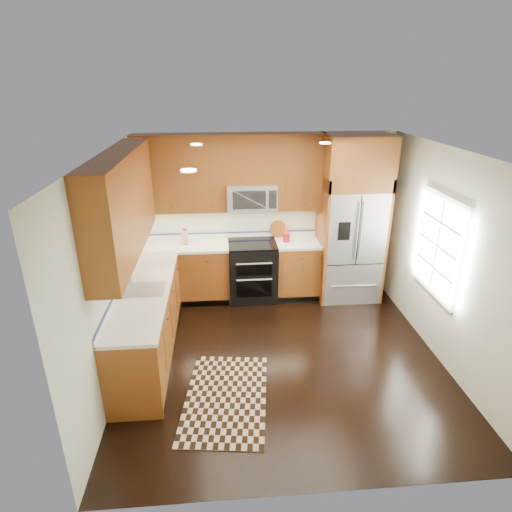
{
  "coord_description": "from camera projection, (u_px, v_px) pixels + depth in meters",
  "views": [
    {
      "loc": [
        -0.73,
        -4.58,
        3.33
      ],
      "look_at": [
        -0.29,
        0.6,
        1.17
      ],
      "focal_mm": 30.0,
      "sensor_mm": 36.0,
      "label": 1
    }
  ],
  "objects": [
    {
      "name": "ground",
      "position": [
        282.0,
        356.0,
        5.55
      ],
      "size": [
        4.0,
        4.0,
        0.0
      ],
      "primitive_type": "plane",
      "color": "black",
      "rests_on": "ground"
    },
    {
      "name": "wall_back",
      "position": [
        266.0,
        215.0,
        6.89
      ],
      "size": [
        4.0,
        0.02,
        2.6
      ],
      "primitive_type": "cube",
      "color": "silver",
      "rests_on": "ground"
    },
    {
      "name": "wall_left",
      "position": [
        112.0,
        271.0,
        4.9
      ],
      "size": [
        0.02,
        4.0,
        2.6
      ],
      "primitive_type": "cube",
      "color": "silver",
      "rests_on": "ground"
    },
    {
      "name": "wall_right",
      "position": [
        447.0,
        259.0,
        5.21
      ],
      "size": [
        0.02,
        4.0,
        2.6
      ],
      "primitive_type": "cube",
      "color": "silver",
      "rests_on": "ground"
    },
    {
      "name": "window",
      "position": [
        438.0,
        245.0,
        5.36
      ],
      "size": [
        0.04,
        1.1,
        1.3
      ],
      "color": "white",
      "rests_on": "ground"
    },
    {
      "name": "base_cabinets",
      "position": [
        188.0,
        297.0,
        6.11
      ],
      "size": [
        2.85,
        3.0,
        0.9
      ],
      "color": "brown",
      "rests_on": "ground"
    },
    {
      "name": "countertop",
      "position": [
        197.0,
        263.0,
        6.05
      ],
      "size": [
        2.86,
        3.01,
        0.04
      ],
      "color": "silver",
      "rests_on": "base_cabinets"
    },
    {
      "name": "upper_cabinets",
      "position": [
        188.0,
        185.0,
        5.68
      ],
      "size": [
        2.85,
        3.0,
        1.15
      ],
      "color": "brown",
      "rests_on": "ground"
    },
    {
      "name": "range",
      "position": [
        253.0,
        271.0,
        6.89
      ],
      "size": [
        0.76,
        0.67,
        0.95
      ],
      "color": "black",
      "rests_on": "ground"
    },
    {
      "name": "microwave",
      "position": [
        252.0,
        197.0,
        6.55
      ],
      "size": [
        0.76,
        0.4,
        0.42
      ],
      "color": "#B2B2B7",
      "rests_on": "ground"
    },
    {
      "name": "refrigerator",
      "position": [
        352.0,
        220.0,
        6.65
      ],
      "size": [
        0.98,
        0.75,
        2.6
      ],
      "color": "#B2B2B7",
      "rests_on": "ground"
    },
    {
      "name": "sink_faucet",
      "position": [
        141.0,
        285.0,
        5.24
      ],
      "size": [
        0.54,
        0.44,
        0.37
      ],
      "color": "#B2B2B7",
      "rests_on": "countertop"
    },
    {
      "name": "rug",
      "position": [
        226.0,
        397.0,
        4.82
      ],
      "size": [
        1.08,
        1.6,
        0.01
      ],
      "primitive_type": "cube",
      "rotation": [
        0.0,
        0.0,
        -0.12
      ],
      "color": "black",
      "rests_on": "ground"
    },
    {
      "name": "knife_block",
      "position": [
        185.0,
        237.0,
        6.68
      ],
      "size": [
        0.09,
        0.13,
        0.25
      ],
      "color": "tan",
      "rests_on": "countertop"
    },
    {
      "name": "utensil_crock",
      "position": [
        287.0,
        235.0,
        6.74
      ],
      "size": [
        0.14,
        0.14,
        0.31
      ],
      "color": "#A61425",
      "rests_on": "countertop"
    },
    {
      "name": "cutting_board",
      "position": [
        278.0,
        236.0,
        6.99
      ],
      "size": [
        0.35,
        0.35,
        0.02
      ],
      "primitive_type": "cylinder",
      "rotation": [
        0.0,
        0.0,
        -0.31
      ],
      "color": "brown",
      "rests_on": "countertop"
    }
  ]
}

